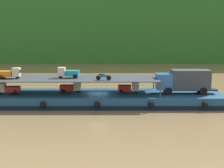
# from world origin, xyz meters

# --- Properties ---
(ground_plane) EXTENTS (400.00, 400.00, 0.00)m
(ground_plane) POSITION_xyz_m (0.00, 0.00, 0.00)
(ground_plane) COLOR brown
(hillside_far_bank) EXTENTS (143.33, 34.59, 32.92)m
(hillside_far_bank) POSITION_xyz_m (0.00, 72.73, 18.54)
(hillside_far_bank) COLOR #286023
(hillside_far_bank) RESTS_ON ground
(cargo_barge) EXTENTS (32.29, 8.18, 1.50)m
(cargo_barge) POSITION_xyz_m (0.00, -0.03, 0.75)
(cargo_barge) COLOR navy
(cargo_barge) RESTS_ON ground
(covered_lorry) EXTENTS (7.88, 2.39, 3.10)m
(covered_lorry) POSITION_xyz_m (11.16, -0.37, 3.19)
(covered_lorry) COLOR #285BA3
(covered_lorry) RESTS_ON cargo_barge
(cargo_rack) EXTENTS (23.09, 6.78, 2.00)m
(cargo_rack) POSITION_xyz_m (-3.80, 0.00, 3.44)
(cargo_rack) COLOR #383D47
(cargo_rack) RESTS_ON cargo_barge
(mini_truck_lower_stern) EXTENTS (2.78, 1.26, 1.38)m
(mini_truck_lower_stern) POSITION_xyz_m (-11.55, -0.54, 2.19)
(mini_truck_lower_stern) COLOR red
(mini_truck_lower_stern) RESTS_ON cargo_barge
(mini_truck_lower_aft) EXTENTS (2.75, 1.22, 1.38)m
(mini_truck_lower_aft) POSITION_xyz_m (-3.64, 0.52, 2.19)
(mini_truck_lower_aft) COLOR red
(mini_truck_lower_aft) RESTS_ON cargo_barge
(mini_truck_lower_mid) EXTENTS (2.79, 1.29, 1.38)m
(mini_truck_lower_mid) POSITION_xyz_m (4.04, 0.33, 2.19)
(mini_truck_lower_mid) COLOR red
(mini_truck_lower_mid) RESTS_ON cargo_barge
(mini_truck_upper_stern) EXTENTS (2.76, 1.23, 1.38)m
(mini_truck_upper_stern) POSITION_xyz_m (-11.30, -0.53, 4.19)
(mini_truck_upper_stern) COLOR orange
(mini_truck_upper_stern) RESTS_ON cargo_rack
(mini_truck_upper_mid) EXTENTS (2.76, 1.23, 1.38)m
(mini_truck_upper_mid) POSITION_xyz_m (-3.90, 0.03, 4.19)
(mini_truck_upper_mid) COLOR teal
(mini_truck_upper_mid) RESTS_ON cargo_rack
(motorcycle_upper_port) EXTENTS (1.90, 0.55, 0.87)m
(motorcycle_upper_port) POSITION_xyz_m (0.74, -2.03, 3.93)
(motorcycle_upper_port) COLOR black
(motorcycle_upper_port) RESTS_ON cargo_rack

